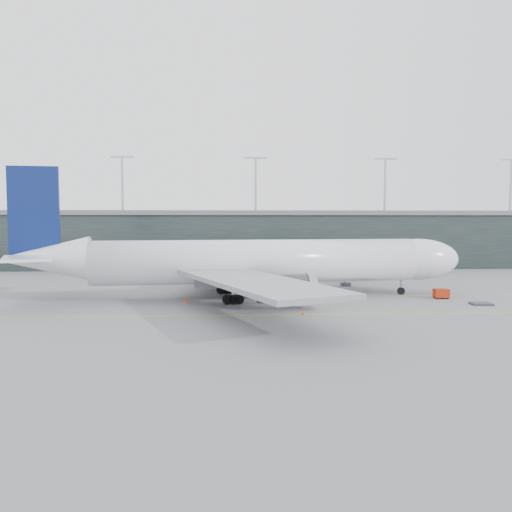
{
  "coord_description": "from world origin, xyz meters",
  "views": [
    {
      "loc": [
        -2.37,
        -85.31,
        12.44
      ],
      "look_at": [
        2.19,
        -4.0,
        6.75
      ],
      "focal_mm": 35.0,
      "sensor_mm": 36.0,
      "label": 1
    }
  ],
  "objects": [
    {
      "name": "jet_bridge",
      "position": [
        19.92,
        22.25,
        4.46
      ],
      "size": [
        4.49,
        43.56,
        5.96
      ],
      "rotation": [
        0.0,
        0.0,
        0.03
      ],
      "color": "#2D2C31",
      "rests_on": "ground"
    },
    {
      "name": "cone_tail",
      "position": [
        -8.78,
        -10.16,
        0.4
      ],
      "size": [
        0.5,
        0.5,
        0.8
      ],
      "primitive_type": "cone",
      "color": "#F9370D",
      "rests_on": "ground"
    },
    {
      "name": "uld_a",
      "position": [
        -3.53,
        8.87,
        0.91
      ],
      "size": [
        2.07,
        1.74,
        1.74
      ],
      "rotation": [
        0.0,
        0.0,
        0.12
      ],
      "color": "#393A3E",
      "rests_on": "ground"
    },
    {
      "name": "terminal",
      "position": [
        -0.0,
        58.0,
        7.62
      ],
      "size": [
        240.0,
        36.0,
        29.0
      ],
      "color": "black",
      "rests_on": "ground"
    },
    {
      "name": "taxiline_b",
      "position": [
        0.0,
        -20.0,
        0.01
      ],
      "size": [
        160.0,
        0.25,
        0.02
      ],
      "primitive_type": "cube",
      "color": "gold",
      "rests_on": "ground"
    },
    {
      "name": "uld_b",
      "position": [
        -2.09,
        11.7,
        0.87
      ],
      "size": [
        1.97,
        1.65,
        1.65
      ],
      "rotation": [
        0.0,
        0.0,
        0.12
      ],
      "color": "#393A3E",
      "rests_on": "ground"
    },
    {
      "name": "cone_wing_port",
      "position": [
        9.21,
        11.45,
        0.39
      ],
      "size": [
        0.49,
        0.49,
        0.79
      ],
      "primitive_type": "cone",
      "color": "#F9480D",
      "rests_on": "ground"
    },
    {
      "name": "taxiline_a",
      "position": [
        0.0,
        -4.0,
        0.01
      ],
      "size": [
        160.0,
        0.25,
        0.02
      ],
      "primitive_type": "cube",
      "color": "gold",
      "rests_on": "ground"
    },
    {
      "name": "baggage_dolly",
      "position": [
        35.31,
        -13.7,
        0.17
      ],
      "size": [
        3.07,
        2.54,
        0.29
      ],
      "primitive_type": "cube",
      "rotation": [
        0.0,
        0.0,
        -0.08
      ],
      "color": "#323236",
      "rests_on": "ground"
    },
    {
      "name": "gse_cart",
      "position": [
        31.85,
        -7.57,
        0.88
      ],
      "size": [
        2.36,
        1.54,
        1.58
      ],
      "rotation": [
        0.0,
        0.0,
        -0.03
      ],
      "color": "#9E220B",
      "rests_on": "ground"
    },
    {
      "name": "cone_wing_stbd",
      "position": [
        7.58,
        -20.35,
        0.36
      ],
      "size": [
        0.45,
        0.45,
        0.71
      ],
      "primitive_type": "cone",
      "color": "#DC560C",
      "rests_on": "ground"
    },
    {
      "name": "main_aircraft",
      "position": [
        1.76,
        -5.41,
        5.79
      ],
      "size": [
        73.61,
        68.81,
        20.63
      ],
      "rotation": [
        0.0,
        0.0,
        0.1
      ],
      "color": "silver",
      "rests_on": "ground"
    },
    {
      "name": "uld_c",
      "position": [
        0.15,
        10.92,
        1.08
      ],
      "size": [
        2.53,
        2.16,
        2.05
      ],
      "rotation": [
        0.0,
        0.0,
        -0.17
      ],
      "color": "#393A3E",
      "rests_on": "ground"
    },
    {
      "name": "taxiline_lead_main",
      "position": [
        5.0,
        20.0,
        0.01
      ],
      "size": [
        0.25,
        60.0,
        0.02
      ],
      "primitive_type": "cube",
      "color": "gold",
      "rests_on": "ground"
    },
    {
      "name": "cone_nose",
      "position": [
        31.44,
        -7.6,
        0.39
      ],
      "size": [
        0.49,
        0.49,
        0.78
      ],
      "primitive_type": "cone",
      "color": "#D3630B",
      "rests_on": "ground"
    },
    {
      "name": "ground",
      "position": [
        0.0,
        0.0,
        0.0
      ],
      "size": [
        320.0,
        320.0,
        0.0
      ],
      "primitive_type": "plane",
      "color": "slate",
      "rests_on": "ground"
    }
  ]
}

